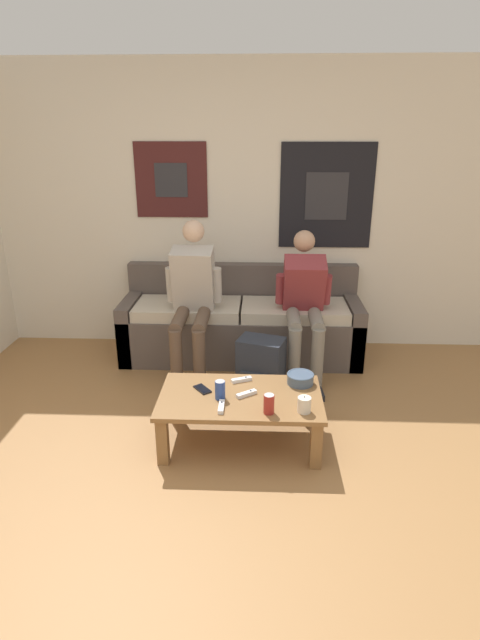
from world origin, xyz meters
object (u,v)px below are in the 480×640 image
couch (241,325)px  cell_phone (202,389)px  coffee_table (240,403)px  game_controller_near_right (221,407)px  game_controller_far_center (246,394)px  pillar_candle (304,405)px  backpack (261,368)px  person_seated_teen (304,300)px  game_controller_near_left (241,380)px  drink_can_blue (220,390)px  drink_can_red (269,404)px  person_seated_adult (192,295)px  ceramic_bowl (300,378)px

couch → cell_phone: couch is taller
coffee_table → game_controller_near_right: 0.21m
game_controller_far_center → cell_phone: (-0.29, 0.06, -0.01)m
game_controller_near_right → game_controller_far_center: size_ratio=1.05×
pillar_candle → cell_phone: bearing=159.0°
coffee_table → backpack: size_ratio=2.27×
person_seated_teen → game_controller_near_left: person_seated_teen is taller
couch → drink_can_blue: size_ratio=17.18×
drink_can_red → game_controller_near_right: bearing=172.2°
couch → backpack: couch is taller
person_seated_adult → game_controller_near_left: (0.44, -0.85, -0.33)m
backpack → coffee_table: bearing=-101.1°
coffee_table → game_controller_near_left: 0.21m
person_seated_adult → couch: bearing=42.6°
ceramic_bowl → drink_can_red: (-0.22, -0.39, 0.02)m
game_controller_far_center → backpack: bearing=82.2°
backpack → person_seated_teen: bearing=49.8°
drink_can_blue → game_controller_near_right: drink_can_blue is taller
couch → person_seated_adult: size_ratio=1.67×
coffee_table → person_seated_teen: (0.48, 1.08, 0.36)m
coffee_table → person_seated_teen: 1.24m
couch → cell_phone: bearing=-98.8°
drink_can_red → game_controller_far_center: size_ratio=0.90×
backpack → pillar_candle: (0.26, -0.85, 0.18)m
coffee_table → pillar_candle: bearing=-25.2°
pillar_candle → cell_phone: (-0.65, 0.25, -0.04)m
coffee_table → cell_phone: 0.27m
backpack → ceramic_bowl: 0.58m
ceramic_bowl → cell_phone: bearing=-169.9°
couch → drink_can_blue: (-0.08, -1.45, 0.12)m
drink_can_red → game_controller_near_right: size_ratio=0.86×
pillar_candle → game_controller_far_center: bearing=152.4°
coffee_table → game_controller_near_left: size_ratio=7.23×
game_controller_near_right → ceramic_bowl: bearing=34.5°
pillar_candle → person_seated_teen: bearing=86.0°
drink_can_red → person_seated_adult: bearing=116.4°
coffee_table → drink_can_blue: size_ratio=8.50×
pillar_candle → drink_can_red: 0.22m
drink_can_red → game_controller_near_left: bearing=114.1°
ceramic_bowl → game_controller_near_left: ceramic_bowl is taller
game_controller_near_right → game_controller_far_center: (0.15, 0.17, 0.00)m
game_controller_near_left → coffee_table: bearing=-89.8°
person_seated_teen → game_controller_far_center: 1.21m
person_seated_teen → drink_can_red: size_ratio=9.52×
backpack → drink_can_blue: (-0.26, -0.71, 0.19)m
pillar_candle → game_controller_near_right: (-0.51, 0.02, -0.04)m
person_seated_teen → cell_phone: size_ratio=7.97×
person_seated_teen → drink_can_red: person_seated_teen is taller
person_seated_teen → backpack: 0.70m
person_seated_adult → backpack: size_ratio=2.75×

